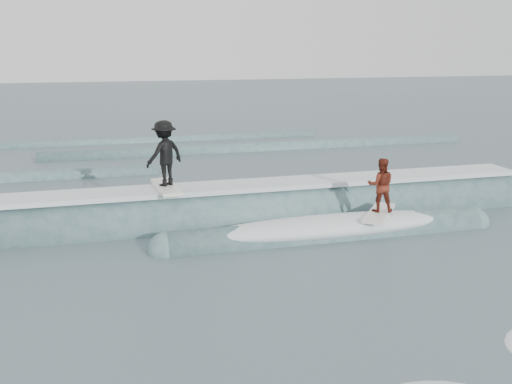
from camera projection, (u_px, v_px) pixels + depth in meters
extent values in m
plane|color=#3A4E55|center=(332.00, 315.00, 11.15)|extent=(160.00, 160.00, 0.00)
cylinder|color=#385D5E|center=(247.00, 219.00, 17.37)|extent=(18.48, 1.96, 1.96)
sphere|color=#385D5E|center=(505.00, 198.00, 19.73)|extent=(1.96, 1.96, 1.96)
cylinder|color=#385D5E|center=(330.00, 237.00, 15.77)|extent=(9.00, 1.04, 1.04)
sphere|color=#385D5E|center=(167.00, 251.00, 14.63)|extent=(1.04, 1.04, 1.04)
sphere|color=#385D5E|center=(471.00, 224.00, 16.92)|extent=(1.04, 1.04, 1.04)
cube|color=white|center=(247.00, 186.00, 17.11)|extent=(18.00, 1.30, 0.14)
ellipsoid|color=white|center=(330.00, 226.00, 15.70)|extent=(7.60, 1.30, 0.60)
cube|color=white|center=(166.00, 187.00, 16.46)|extent=(0.73, 2.04, 0.10)
imported|color=black|center=(165.00, 153.00, 16.22)|extent=(1.40, 1.24, 1.88)
cube|color=silver|center=(379.00, 213.00, 16.01)|extent=(1.67, 1.91, 0.10)
imported|color=#5B1D11|center=(381.00, 185.00, 15.81)|extent=(0.89, 0.79, 1.51)
cylinder|color=#385D5E|center=(266.00, 150.00, 28.97)|extent=(22.00, 0.80, 0.80)
cylinder|color=#385D5E|center=(123.00, 143.00, 30.93)|extent=(22.00, 0.60, 0.60)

